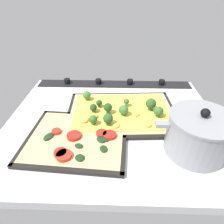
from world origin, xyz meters
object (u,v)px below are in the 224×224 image
at_px(broccoli_pizza, 121,111).
at_px(baking_tray_back, 77,139).
at_px(veggie_pizza_back, 77,138).
at_px(cooking_pot, 198,134).
at_px(baking_tray_front, 122,114).

xyz_separation_m(broccoli_pizza, baking_tray_back, (0.14, 0.14, -0.01)).
xyz_separation_m(veggie_pizza_back, cooking_pot, (-0.35, 0.03, 0.05)).
bearing_deg(veggie_pizza_back, cooking_pot, 175.56).
height_order(broccoli_pizza, cooking_pot, cooking_pot).
xyz_separation_m(baking_tray_front, cooking_pot, (-0.21, 0.17, 0.06)).
bearing_deg(baking_tray_front, broccoli_pizza, 60.39).
distance_m(broccoli_pizza, baking_tray_back, 0.19).
height_order(broccoli_pizza, baking_tray_back, broccoli_pizza).
bearing_deg(broccoli_pizza, veggie_pizza_back, 45.72).
xyz_separation_m(broccoli_pizza, cooking_pot, (-0.21, 0.17, 0.04)).
distance_m(baking_tray_front, baking_tray_back, 0.20).
bearing_deg(broccoli_pizza, baking_tray_front, -119.61).
xyz_separation_m(broccoli_pizza, veggie_pizza_back, (0.14, 0.14, -0.01)).
relative_size(baking_tray_front, baking_tray_back, 1.28).
relative_size(baking_tray_back, veggie_pizza_back, 1.09).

